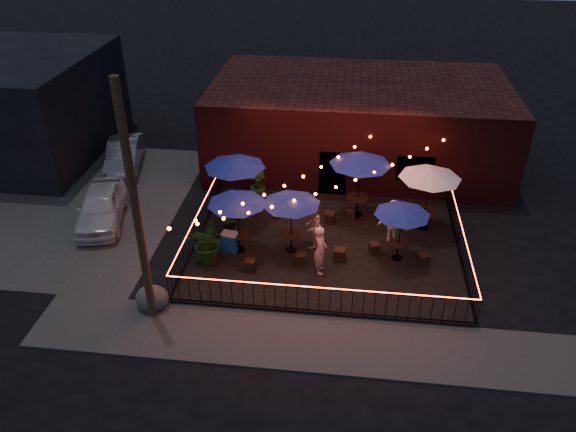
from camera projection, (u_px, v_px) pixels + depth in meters
The scene contains 38 objects.
ground at pixel (322, 279), 20.08m from camera, with size 110.00×110.00×0.00m, color black.
patio at pixel (326, 246), 21.73m from camera, with size 10.00×8.00×0.15m, color black.
sidewalk at pixel (315, 342), 17.31m from camera, with size 18.00×2.50×0.05m, color #3F3D3A.
parking_lot at pixel (57, 203), 24.69m from camera, with size 11.00×12.00×0.02m, color #3F3D3A.
brick_building at pixel (358, 123), 27.40m from camera, with size 14.00×8.00×4.00m.
utility_pole at pixel (136, 210), 16.34m from camera, with size 0.26×0.26×8.00m, color #3B2418.
fence_front at pixel (319, 300), 18.04m from camera, with size 10.00×0.04×1.04m.
fence_left at pixel (199, 224), 21.94m from camera, with size 0.04×8.00×1.04m.
fence_right at pixel (460, 242), 20.91m from camera, with size 0.04×8.00×1.04m.
festoon_lights at pixel (300, 193), 20.31m from camera, with size 10.02×8.72×1.32m.
cafe_table_0 at pixel (237, 200), 20.21m from camera, with size 2.81×2.81×2.39m.
cafe_table_1 at pixel (235, 163), 22.13m from camera, with size 2.51×2.51×2.71m.
cafe_table_2 at pixel (291, 201), 20.21m from camera, with size 2.69×2.69×2.38m.
cafe_table_3 at pixel (360, 161), 22.24m from camera, with size 2.64×2.64×2.76m.
cafe_table_4 at pixel (402, 211), 19.83m from camera, with size 2.26×2.26×2.23m.
cafe_table_5 at pixel (430, 174), 21.43m from camera, with size 2.44×2.44×2.65m.
bistro_chair_0 at pixel (213, 258), 20.50m from camera, with size 0.38×0.38×0.45m, color black.
bistro_chair_1 at pixel (250, 265), 20.16m from camera, with size 0.36×0.36×0.43m, color black.
bistro_chair_2 at pixel (234, 212), 23.33m from camera, with size 0.38×0.38×0.45m, color black.
bistro_chair_3 at pixel (277, 212), 23.33m from camera, with size 0.35×0.35×0.42m, color black.
bistro_chair_4 at pixel (301, 259), 20.50m from camera, with size 0.34×0.34×0.40m, color black.
bistro_chair_5 at pixel (340, 254), 20.68m from camera, with size 0.41×0.41×0.48m, color black.
bistro_chair_6 at pixel (330, 218), 22.94m from camera, with size 0.38×0.38×0.45m, color black.
bistro_chair_7 at pixel (350, 215), 23.15m from camera, with size 0.34×0.34×0.40m, color black.
bistro_chair_8 at pixel (374, 248), 21.07m from camera, with size 0.36×0.36×0.42m, color black.
bistro_chair_9 at pixel (423, 259), 20.46m from camera, with size 0.36×0.36×0.42m, color black.
bistro_chair_10 at pixel (384, 214), 23.14m from camera, with size 0.39×0.39×0.46m, color black.
bistro_chair_11 at pixel (423, 218), 22.94m from camera, with size 0.35×0.35×0.42m, color black.
patron_a at pixel (320, 250), 19.72m from camera, with size 0.68×0.45×1.88m, color beige.
patron_b at pixel (312, 227), 21.11m from camera, with size 0.86×0.67×1.77m, color #D79D8B.
patron_c at pixel (393, 221), 21.42m from camera, with size 1.15×0.66×1.78m, color #D6B18F.
potted_shrub_a at pixel (209, 244), 20.37m from camera, with size 1.36×1.18×1.51m, color #15330A.
potted_shrub_b at pixel (230, 218), 22.15m from camera, with size 0.70×0.56×1.26m, color #14380D.
potted_shrub_c at pixel (258, 184), 24.57m from camera, with size 0.68×0.68×1.22m, color #1C410E.
cooler at pixel (230, 242), 21.09m from camera, with size 0.66×0.52×0.80m.
boulder at pixel (152, 298), 18.55m from camera, with size 1.00×0.85×0.78m, color #4A4A45.
car_white at pixel (101, 206), 23.02m from camera, with size 1.70×4.22×1.44m, color silver.
car_silver at pixel (124, 155), 27.31m from camera, with size 1.44×4.13×1.36m, color #A09FA7.
Camera 1 is at (0.69, -16.00, 12.38)m, focal length 35.00 mm.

